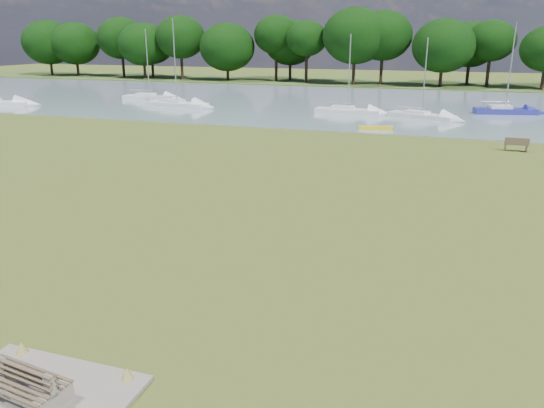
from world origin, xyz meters
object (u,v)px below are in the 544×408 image
(kayak, at_px, (376,128))
(sailboat_3, at_px, (176,103))
(bench_pair, at_px, (28,385))
(sailboat_0, at_px, (149,96))
(sailboat_1, at_px, (505,109))
(riverbank_bench, at_px, (516,145))
(sailboat_2, at_px, (347,109))
(sailboat_5, at_px, (421,114))

(kayak, xyz_separation_m, sailboat_3, (-23.51, 8.27, 0.34))
(bench_pair, bearing_deg, sailboat_0, 126.24)
(bench_pair, xyz_separation_m, sailboat_1, (13.21, 51.91, 0.11))
(riverbank_bench, distance_m, kayak, 11.98)
(kayak, bearing_deg, sailboat_2, 102.93)
(kayak, relative_size, sailboat_1, 0.33)
(bench_pair, height_order, riverbank_bench, bench_pair)
(sailboat_1, xyz_separation_m, sailboat_3, (-34.63, -5.64, -0.06))
(sailboat_3, bearing_deg, sailboat_2, 7.76)
(kayak, relative_size, sailboat_3, 0.30)
(bench_pair, distance_m, kayak, 38.06)
(sailboat_1, distance_m, sailboat_5, 9.86)
(sailboat_3, bearing_deg, kayak, -13.49)
(bench_pair, height_order, sailboat_5, sailboat_5)
(riverbank_bench, height_order, sailboat_1, sailboat_1)
(sailboat_0, xyz_separation_m, sailboat_2, (26.02, -4.72, -0.03))
(kayak, distance_m, sailboat_2, 9.85)
(bench_pair, xyz_separation_m, sailboat_5, (5.29, 46.04, -0.02))
(sailboat_1, bearing_deg, bench_pair, -116.37)
(kayak, xyz_separation_m, sailboat_0, (-30.23, 13.61, 0.34))
(kayak, relative_size, sailboat_0, 0.34)
(riverbank_bench, xyz_separation_m, sailboat_5, (-7.26, 13.84, -0.04))
(bench_pair, relative_size, kayak, 0.63)
(kayak, bearing_deg, sailboat_3, 148.25)
(riverbank_bench, bearing_deg, sailboat_1, 88.76)
(riverbank_bench, bearing_deg, sailboat_2, 135.61)
(sailboat_0, xyz_separation_m, sailboat_5, (33.44, -5.57, -0.08))
(sailboat_1, height_order, sailboat_3, sailboat_3)
(sailboat_2, relative_size, sailboat_3, 0.83)
(bench_pair, xyz_separation_m, sailboat_2, (-2.12, 46.90, 0.03))
(sailboat_2, bearing_deg, sailboat_1, 19.85)
(sailboat_1, distance_m, sailboat_3, 35.09)
(bench_pair, xyz_separation_m, riverbank_bench, (12.56, 32.20, 0.02))
(sailboat_2, bearing_deg, kayak, -62.94)
(sailboat_2, height_order, sailboat_5, sailboat_2)
(sailboat_1, xyz_separation_m, sailboat_5, (-7.92, -5.87, -0.13))
(bench_pair, relative_size, sailboat_0, 0.21)
(sailboat_2, distance_m, sailboat_5, 7.47)
(riverbank_bench, bearing_deg, sailboat_0, 155.15)
(riverbank_bench, xyz_separation_m, sailboat_0, (-40.70, 19.42, 0.04))
(sailboat_3, bearing_deg, bench_pair, -59.27)
(bench_pair, bearing_deg, sailboat_2, 100.23)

